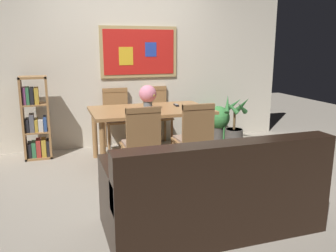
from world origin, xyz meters
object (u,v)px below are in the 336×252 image
Objects in this scene: dining_table at (150,115)px; dining_chair_near_left at (141,139)px; dining_chair_far_left at (117,113)px; dining_chair_far_right at (157,111)px; flower_vase at (148,95)px; tv_remote at (176,105)px; dining_chair_near_right at (195,135)px; potted_palm at (234,127)px; bookshelf at (36,122)px; potted_ivy at (218,121)px; leather_couch at (212,195)px.

dining_chair_near_left is (-0.32, -0.78, -0.10)m from dining_table.
dining_chair_far_left and dining_chair_far_right have the same top height.
dining_table is 0.28m from flower_vase.
dining_table is 9.74× the size of tv_remote.
dining_chair_near_right is 1.15× the size of potted_palm.
dining_chair_near_left is at bearing -129.15° from tv_remote.
bookshelf is 2.00× the size of potted_ivy.
dining_table is 1.95m from leather_couch.
dining_chair_far_left is at bearing -176.85° from dining_chair_far_right.
dining_table is 1.71× the size of dining_chair_near_right.
tv_remote is at bearing 84.30° from dining_chair_near_right.
dining_chair_far_left is 1.00× the size of dining_chair_far_right.
dining_chair_far_left is at bearing 111.55° from dining_table.
leather_couch is 2.28× the size of potted_palm.
potted_palm reaches higher than dining_table.
bookshelf reaches higher than dining_chair_near_left.
bookshelf is at bearing 119.81° from leather_couch.
bookshelf reaches higher than dining_chair_far_right.
tv_remote is at bearing -15.85° from bookshelf.
potted_ivy is (1.35, 2.64, 0.02)m from leather_couch.
leather_couch is (0.01, -1.93, -0.33)m from dining_table.
leather_couch is at bearing -122.51° from potted_palm.
dining_chair_near_right is at bearing -68.24° from dining_chair_far_left.
dining_table is at bearing -164.29° from potted_palm.
potted_palm is (1.50, 2.35, -0.03)m from leather_couch.
flower_vase reaches higher than dining_chair_near_left.
dining_table is 1.71× the size of dining_chair_far_left.
potted_palm is (1.19, 1.20, -0.26)m from dining_chair_near_right.
potted_palm is (1.81, -0.36, -0.26)m from dining_chair_far_left.
potted_ivy is at bearing 41.73° from dining_chair_near_left.
bookshelf is (-1.79, -0.19, -0.03)m from dining_chair_far_right.
dining_chair_near_left reaches higher than potted_palm.
leather_couch reaches higher than dining_table.
dining_chair_far_left reaches higher than potted_palm.
dining_chair_far_left is 0.51× the size of leather_couch.
dining_chair_far_right is at bearing 5.93° from bookshelf.
dining_chair_near_right is 1.71m from potted_palm.
dining_chair_far_right is 2.86× the size of flower_vase.
flower_vase reaches higher than tv_remote.
potted_ivy is 1.69m from flower_vase.
bookshelf reaches higher than flower_vase.
dining_chair_far_right is 1.05m from potted_ivy.
flower_vase is (0.27, -0.82, 0.38)m from dining_chair_far_left.
dining_chair_near_right and dining_chair_far_right have the same top height.
dining_table is 1.60m from potted_palm.
potted_palm is at bearing -63.30° from potted_ivy.
dining_chair_near_left is 2.86× the size of flower_vase.
dining_table is 1.36× the size of bookshelf.
dining_table is 0.85m from dining_chair_near_right.
leather_couch is at bearing -117.11° from potted_ivy.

